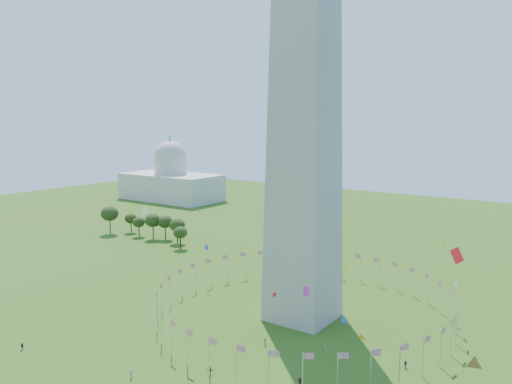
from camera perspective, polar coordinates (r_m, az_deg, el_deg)
washington_monument at (r=137.23m, az=5.81°, el=20.68°), size 16.80×16.80×169.00m
flag_ring at (r=143.04m, az=5.34°, el=-12.40°), size 80.24×80.24×9.00m
capitol_building at (r=349.81m, az=-9.74°, el=2.86°), size 70.00×35.00×46.00m
kites_aloft at (r=105.29m, az=7.66°, el=-12.24°), size 108.35×80.94×33.03m
tree_line_west at (r=239.49m, az=-12.48°, el=-3.84°), size 55.66×15.34×13.21m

